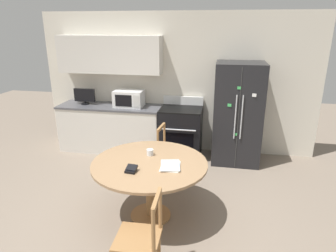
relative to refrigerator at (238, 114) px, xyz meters
The scene contains 13 objects.
ground_plane 2.66m from the refrigerator, 117.37° to the right, with size 14.00×14.00×0.00m, color gray.
back_wall 1.60m from the refrigerator, 165.79° to the left, with size 5.20×0.44×2.60m.
kitchen_counter 2.42m from the refrigerator, behind, with size 1.97×0.64×0.90m.
refrigerator is the anchor object (origin of this frame).
oven_range 1.09m from the refrigerator, behind, with size 0.76×0.68×1.08m.
microwave 2.00m from the refrigerator, behind, with size 0.53×0.37×0.30m.
countertop_tv 2.89m from the refrigerator, behind, with size 0.41×0.16×0.31m.
dining_table 2.25m from the refrigerator, 119.73° to the right, with size 1.42×1.42×0.76m.
dining_chair_far 1.47m from the refrigerator, 136.22° to the right, with size 0.45×0.45×0.90m.
dining_chair_near 3.10m from the refrigerator, 108.28° to the right, with size 0.44×0.44×0.90m.
candle_glass 2.08m from the refrigerator, 123.63° to the right, with size 0.09×0.09×0.08m.
wallet 2.55m from the refrigerator, 119.47° to the right, with size 0.13×0.14×0.07m.
mail_stack 2.18m from the refrigerator, 112.54° to the right, with size 0.28×0.34×0.02m.
Camera 1 is at (0.88, -2.94, 2.36)m, focal length 32.00 mm.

